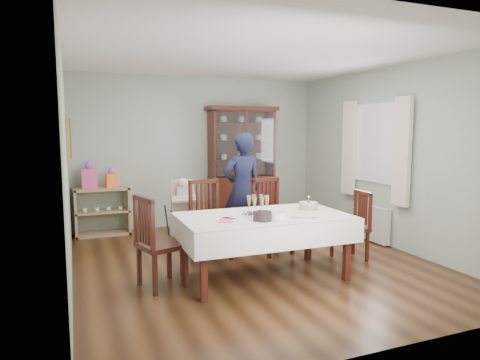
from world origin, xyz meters
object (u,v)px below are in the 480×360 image
chair_end_left (161,260)px  chair_end_right (351,239)px  sideboard (103,211)px  birthday_cake (308,206)px  woman (242,189)px  dining_table (263,246)px  champagne_tray (258,209)px  china_cabinet (242,164)px  chair_far_left (211,236)px  gift_bag_orange (111,179)px  chair_far_right (272,231)px  gift_bag_pink (89,176)px  high_chair (184,221)px

chair_end_left → chair_end_right: size_ratio=1.13×
sideboard → birthday_cake: bearing=-50.7°
sideboard → woman: 2.44m
dining_table → champagne_tray: size_ratio=5.40×
sideboard → chair_end_left: bearing=-80.9°
china_cabinet → champagne_tray: (-0.91, -2.79, -0.29)m
sideboard → chair_far_left: 2.31m
birthday_cake → gift_bag_orange: gift_bag_orange is taller
dining_table → woman: 1.60m
sideboard → chair_far_right: bearing=-41.9°
sideboard → chair_end_right: chair_end_right is taller
china_cabinet → woman: bearing=-111.6°
dining_table → chair_end_right: size_ratio=2.17×
chair_end_left → chair_end_right: 2.63m
china_cabinet → chair_end_right: (0.56, -2.61, -0.85)m
champagne_tray → gift_bag_pink: 3.31m
chair_far_right → birthday_cake: bearing=-91.5°
woman → chair_end_right: bearing=128.8°
gift_bag_pink → gift_bag_orange: gift_bag_pink is taller
chair_end_left → gift_bag_pink: 2.86m
chair_end_left → gift_bag_orange: gift_bag_orange is taller
high_chair → chair_end_left: bearing=-105.1°
sideboard → birthday_cake: birthday_cake is taller
dining_table → gift_bag_pink: 3.44m
china_cabinet → sideboard: (-2.50, 0.02, -0.72)m
gift_bag_pink → gift_bag_orange: 0.35m
champagne_tray → gift_bag_pink: bearing=122.4°
chair_end_right → birthday_cake: (-0.77, -0.16, 0.53)m
champagne_tray → chair_end_right: bearing=7.0°
dining_table → champagne_tray: champagne_tray is taller
sideboard → chair_end_right: (3.06, -2.63, -0.12)m
birthday_cake → woman: bearing=103.0°
chair_far_left → chair_end_left: chair_far_left is taller
dining_table → gift_bag_pink: (-1.82, 2.85, 0.61)m
chair_far_right → champagne_tray: bearing=-133.7°
gift_bag_pink → chair_end_right: bearing=-38.8°
woman → champagne_tray: 1.48m
chair_far_right → gift_bag_orange: bearing=128.4°
china_cabinet → birthday_cake: china_cabinet is taller
chair_end_right → woman: woman is taller
chair_end_left → high_chair: bearing=-40.3°
chair_far_left → woman: woman is taller
china_cabinet → chair_end_right: size_ratio=2.35×
birthday_cake → chair_far_left: bearing=138.5°
dining_table → chair_end_left: bearing=173.3°
dining_table → high_chair: 1.69m
high_chair → woman: bearing=2.1°
chair_end_left → dining_table: bearing=-113.5°
chair_end_left → chair_end_right: (2.62, 0.10, -0.03)m
dining_table → chair_far_left: chair_far_left is taller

